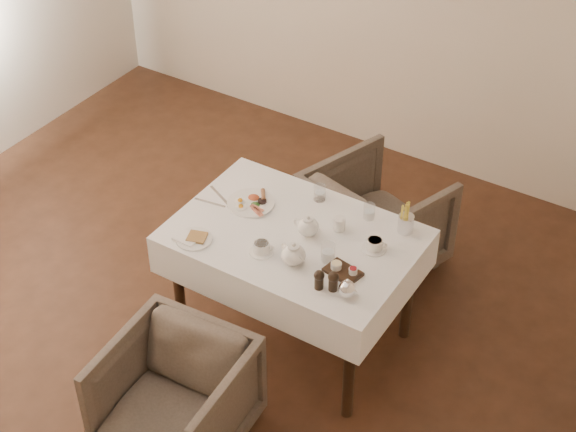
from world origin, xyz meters
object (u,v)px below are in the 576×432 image
(table, at_px, (294,251))
(armchair_far, at_px, (375,220))
(armchair_near, at_px, (176,398))
(breakfast_plate, at_px, (252,202))
(teapot_centre, at_px, (308,226))

(table, bearing_deg, armchair_far, 84.12)
(armchair_near, relative_size, breakfast_plate, 2.56)
(table, relative_size, armchair_near, 1.89)
(table, distance_m, armchair_near, 0.99)
(armchair_near, bearing_deg, table, 79.34)
(breakfast_plate, bearing_deg, teapot_centre, -20.62)
(table, distance_m, armchair_far, 0.87)
(armchair_far, height_order, teapot_centre, teapot_centre)
(armchair_far, xyz_separation_m, teapot_centre, (-0.02, -0.78, 0.48))
(armchair_near, xyz_separation_m, breakfast_plate, (-0.23, 1.03, 0.46))
(breakfast_plate, bearing_deg, table, -27.57)
(armchair_near, relative_size, armchair_far, 0.92)
(table, relative_size, armchair_far, 1.73)
(breakfast_plate, xyz_separation_m, teapot_centre, (0.40, -0.07, 0.05))
(armchair_far, distance_m, teapot_centre, 0.92)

